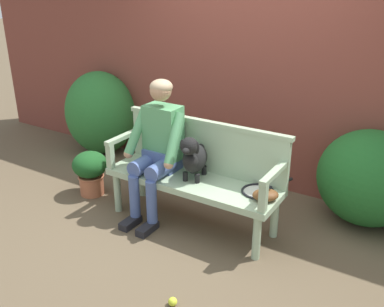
{
  "coord_description": "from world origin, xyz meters",
  "views": [
    {
      "loc": [
        1.88,
        -3.03,
        2.2
      ],
      "look_at": [
        0.0,
        0.0,
        0.72
      ],
      "focal_mm": 40.24,
      "sensor_mm": 36.0,
      "label": 1
    }
  ],
  "objects_px": {
    "baseball_glove": "(265,195)",
    "tennis_ball": "(173,302)",
    "garden_bench": "(192,185)",
    "dog_on_bench": "(193,157)",
    "tennis_racket": "(260,190)",
    "potted_plant": "(90,170)",
    "person_seated": "(158,144)"
  },
  "relations": [
    {
      "from": "person_seated",
      "to": "baseball_glove",
      "type": "distance_m",
      "value": 1.12
    },
    {
      "from": "person_seated",
      "to": "baseball_glove",
      "type": "bearing_deg",
      "value": -0.33
    },
    {
      "from": "garden_bench",
      "to": "tennis_racket",
      "type": "xyz_separation_m",
      "value": [
        0.64,
        0.1,
        0.07
      ]
    },
    {
      "from": "tennis_racket",
      "to": "potted_plant",
      "type": "bearing_deg",
      "value": -175.02
    },
    {
      "from": "dog_on_bench",
      "to": "potted_plant",
      "type": "height_order",
      "value": "dog_on_bench"
    },
    {
      "from": "tennis_ball",
      "to": "person_seated",
      "type": "bearing_deg",
      "value": 129.69
    },
    {
      "from": "person_seated",
      "to": "tennis_racket",
      "type": "xyz_separation_m",
      "value": [
        1.0,
        0.11,
        -0.26
      ]
    },
    {
      "from": "garden_bench",
      "to": "tennis_racket",
      "type": "relative_size",
      "value": 2.87
    },
    {
      "from": "tennis_ball",
      "to": "dog_on_bench",
      "type": "bearing_deg",
      "value": 114.12
    },
    {
      "from": "person_seated",
      "to": "potted_plant",
      "type": "bearing_deg",
      "value": -176.59
    },
    {
      "from": "baseball_glove",
      "to": "person_seated",
      "type": "bearing_deg",
      "value": 140.33
    },
    {
      "from": "tennis_racket",
      "to": "baseball_glove",
      "type": "bearing_deg",
      "value": -51.16
    },
    {
      "from": "tennis_racket",
      "to": "potted_plant",
      "type": "height_order",
      "value": "tennis_racket"
    },
    {
      "from": "garden_bench",
      "to": "baseball_glove",
      "type": "bearing_deg",
      "value": -1.7
    },
    {
      "from": "tennis_ball",
      "to": "garden_bench",
      "type": "bearing_deg",
      "value": 114.83
    },
    {
      "from": "tennis_ball",
      "to": "tennis_racket",
      "type": "bearing_deg",
      "value": 81.8
    },
    {
      "from": "person_seated",
      "to": "dog_on_bench",
      "type": "height_order",
      "value": "person_seated"
    },
    {
      "from": "dog_on_bench",
      "to": "baseball_glove",
      "type": "bearing_deg",
      "value": -1.62
    },
    {
      "from": "dog_on_bench",
      "to": "baseball_glove",
      "type": "relative_size",
      "value": 2.02
    },
    {
      "from": "tennis_racket",
      "to": "baseball_glove",
      "type": "height_order",
      "value": "baseball_glove"
    },
    {
      "from": "baseball_glove",
      "to": "garden_bench",
      "type": "bearing_deg",
      "value": 138.97
    },
    {
      "from": "tennis_racket",
      "to": "tennis_ball",
      "type": "bearing_deg",
      "value": -98.2
    },
    {
      "from": "dog_on_bench",
      "to": "tennis_racket",
      "type": "xyz_separation_m",
      "value": [
        0.62,
        0.1,
        -0.21
      ]
    },
    {
      "from": "person_seated",
      "to": "tennis_racket",
      "type": "distance_m",
      "value": 1.04
    },
    {
      "from": "dog_on_bench",
      "to": "tennis_ball",
      "type": "xyz_separation_m",
      "value": [
        0.46,
        -1.03,
        -0.66
      ]
    },
    {
      "from": "baseball_glove",
      "to": "tennis_ball",
      "type": "relative_size",
      "value": 3.33
    },
    {
      "from": "potted_plant",
      "to": "tennis_ball",
      "type": "bearing_deg",
      "value": -29.31
    },
    {
      "from": "garden_bench",
      "to": "dog_on_bench",
      "type": "relative_size",
      "value": 3.74
    },
    {
      "from": "garden_bench",
      "to": "person_seated",
      "type": "height_order",
      "value": "person_seated"
    },
    {
      "from": "garden_bench",
      "to": "dog_on_bench",
      "type": "bearing_deg",
      "value": -5.28
    },
    {
      "from": "potted_plant",
      "to": "tennis_racket",
      "type": "bearing_deg",
      "value": 4.98
    },
    {
      "from": "garden_bench",
      "to": "tennis_ball",
      "type": "xyz_separation_m",
      "value": [
        0.48,
        -1.03,
        -0.37
      ]
    }
  ]
}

